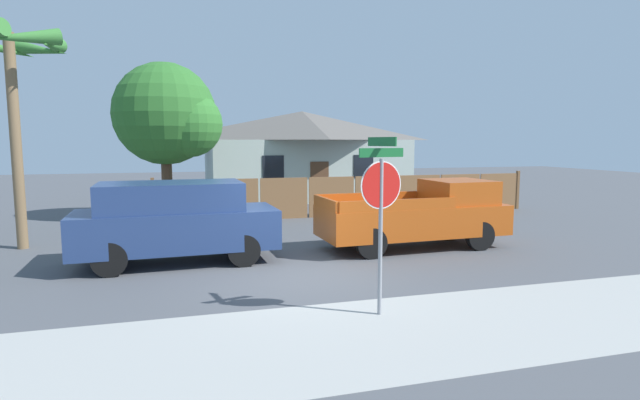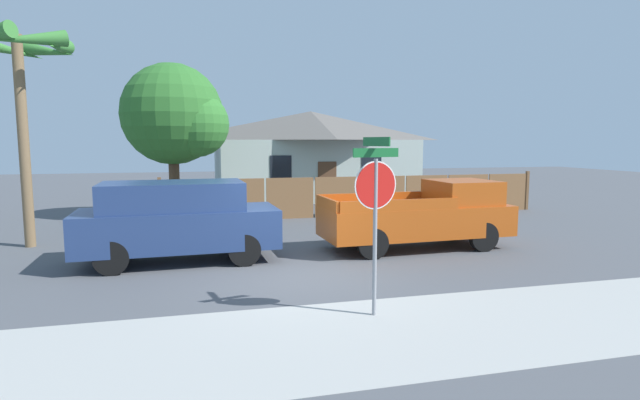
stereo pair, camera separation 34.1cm
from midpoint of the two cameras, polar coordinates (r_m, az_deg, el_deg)
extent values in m
plane|color=#4C4F54|center=(11.12, -1.53, -8.63)|extent=(80.00, 80.00, 0.00)
cube|color=#A3A39E|center=(7.83, 4.53, -15.33)|extent=(36.00, 3.20, 0.01)
cube|color=brown|center=(18.72, -14.42, -0.13)|extent=(1.82, 0.06, 1.57)
cube|color=brown|center=(18.81, -8.62, 0.04)|extent=(1.82, 0.06, 1.57)
cube|color=brown|center=(19.08, -2.94, 0.20)|extent=(1.82, 0.06, 1.57)
cube|color=brown|center=(19.54, 2.53, 0.36)|extent=(1.82, 0.06, 1.57)
cube|color=brown|center=(20.17, 7.71, 0.50)|extent=(1.82, 0.06, 1.57)
cube|color=brown|center=(20.96, 12.53, 0.63)|extent=(1.82, 0.06, 1.57)
cube|color=brown|center=(21.88, 16.98, 0.75)|extent=(1.82, 0.06, 1.57)
cube|color=brown|center=(22.92, 21.05, 0.85)|extent=(1.82, 0.06, 1.57)
cube|color=brown|center=(18.74, -17.33, -0.06)|extent=(0.12, 0.12, 1.67)
cube|color=brown|center=(23.48, 22.95, 1.02)|extent=(0.12, 0.12, 1.67)
cube|color=#B2C1B7|center=(26.91, -0.70, 3.65)|extent=(9.87, 6.75, 3.03)
pyramid|color=#5B5651|center=(26.89, -0.70, 8.49)|extent=(10.66, 7.29, 1.51)
cube|color=black|center=(23.12, -4.08, 3.74)|extent=(1.00, 0.04, 1.10)
cube|color=black|center=(24.30, 6.31, 3.86)|extent=(1.00, 0.04, 1.10)
cube|color=brown|center=(23.67, 1.24, 1.99)|extent=(0.90, 0.04, 2.00)
cylinder|color=brown|center=(20.03, -15.82, 1.66)|extent=(0.40, 0.40, 2.54)
sphere|color=#2D6B28|center=(19.99, -16.07, 9.41)|extent=(3.83, 3.83, 3.83)
sphere|color=#31732C|center=(19.49, -13.51, 8.44)|extent=(2.49, 2.49, 2.49)
cylinder|color=brown|center=(15.92, -30.24, 5.66)|extent=(0.28, 0.28, 5.80)
cone|color=#387A33|center=(15.89, -27.14, 15.34)|extent=(0.44, 1.90, 0.73)
cone|color=#387A33|center=(16.85, -28.21, 14.74)|extent=(1.87, 1.33, 0.73)
cone|color=#387A33|center=(17.11, -31.64, 14.41)|extent=(1.87, 1.33, 0.73)
cone|color=#387A33|center=(15.16, -29.86, 15.65)|extent=(1.87, 1.33, 0.73)
cube|color=navy|center=(12.60, -15.05, -3.16)|extent=(4.80, 2.07, 0.93)
cube|color=navy|center=(12.49, -15.71, 0.46)|extent=(3.37, 1.87, 0.67)
cube|color=black|center=(12.60, -8.53, 0.69)|extent=(0.12, 1.68, 0.57)
cylinder|color=black|center=(13.62, -8.87, -4.19)|extent=(0.77, 0.22, 0.77)
cylinder|color=black|center=(11.98, -7.82, -5.67)|extent=(0.77, 0.22, 0.77)
cylinder|color=black|center=(13.57, -21.31, -4.61)|extent=(0.77, 0.22, 0.77)
cylinder|color=black|center=(11.92, -22.01, -6.16)|extent=(0.77, 0.22, 0.77)
cube|color=#B74C14|center=(13.99, 11.55, -2.29)|extent=(5.24, 2.06, 0.82)
cube|color=#B74C14|center=(14.61, 16.57, 0.88)|extent=(1.71, 1.79, 0.66)
cube|color=#B74C14|center=(14.34, 6.83, 0.26)|extent=(3.25, 0.19, 0.29)
cube|color=#B74C14|center=(12.72, 9.99, -0.60)|extent=(3.25, 0.19, 0.29)
cube|color=#B74C14|center=(12.92, 1.56, -0.39)|extent=(0.14, 1.79, 0.29)
cylinder|color=black|center=(15.55, 15.33, -2.96)|extent=(0.79, 0.22, 0.79)
cylinder|color=black|center=(14.18, 18.85, -3.99)|extent=(0.79, 0.22, 0.79)
cylinder|color=black|center=(14.15, 4.16, -3.67)|extent=(0.79, 0.22, 0.79)
cylinder|color=black|center=(12.63, 6.81, -4.96)|extent=(0.79, 0.22, 0.79)
cylinder|color=gray|center=(8.43, 7.45, -4.36)|extent=(0.07, 0.07, 2.66)
cylinder|color=red|center=(8.31, 7.55, 1.69)|extent=(0.75, 0.18, 0.76)
cylinder|color=white|center=(8.31, 7.55, 1.69)|extent=(0.79, 0.18, 0.80)
cube|color=#19602D|center=(8.28, 7.60, 5.38)|extent=(0.86, 0.21, 0.15)
cube|color=#19602D|center=(8.28, 7.62, 6.63)|extent=(0.19, 0.77, 0.15)
camera|label=1|loc=(0.17, -89.15, 0.10)|focal=28.00mm
camera|label=2|loc=(0.17, 90.85, -0.10)|focal=28.00mm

